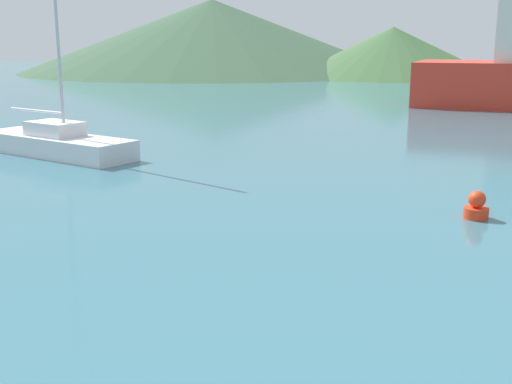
# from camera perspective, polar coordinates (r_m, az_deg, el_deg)

# --- Properties ---
(sailboat_inner) EXTENTS (7.44, 4.04, 9.89)m
(sailboat_inner) POSITION_cam_1_polar(r_m,az_deg,el_deg) (26.39, -17.35, 4.28)
(sailboat_inner) COLOR silver
(sailboat_inner) RESTS_ON ground_plane
(buoy_marker) EXTENTS (0.63, 0.63, 0.72)m
(buoy_marker) POSITION_cam_1_polar(r_m,az_deg,el_deg) (17.14, 19.00, -1.27)
(buoy_marker) COLOR red
(buoy_marker) RESTS_ON ground_plane
(hill_west) EXTENTS (53.94, 53.94, 10.10)m
(hill_west) POSITION_cam_1_polar(r_m,az_deg,el_deg) (94.69, -3.93, 13.69)
(hill_west) COLOR #38563D
(hill_west) RESTS_ON ground_plane
(hill_central) EXTENTS (25.72, 25.72, 6.04)m
(hill_central) POSITION_cam_1_polar(r_m,az_deg,el_deg) (82.95, 12.04, 12.09)
(hill_central) COLOR #3D6038
(hill_central) RESTS_ON ground_plane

